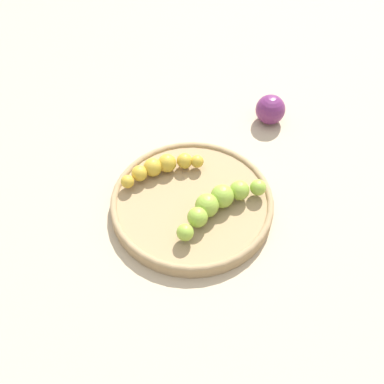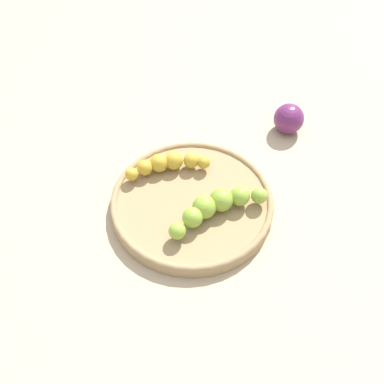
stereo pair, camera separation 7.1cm
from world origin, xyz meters
name	(u,v)px [view 2 (the right image)]	position (x,y,z in m)	size (l,w,h in m)	color
ground_plane	(192,208)	(0.00, 0.00, 0.00)	(2.40, 2.40, 0.00)	tan
fruit_bowl	(192,203)	(0.00, 0.00, 0.01)	(0.24, 0.24, 0.02)	#A08259
banana_green	(215,206)	(-0.03, 0.03, 0.04)	(0.14, 0.09, 0.03)	#8CAD38
banana_spotted	(167,164)	(0.04, -0.06, 0.03)	(0.13, 0.05, 0.03)	gold
plum_purple	(289,119)	(-0.17, -0.17, 0.03)	(0.05, 0.05, 0.05)	#662659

